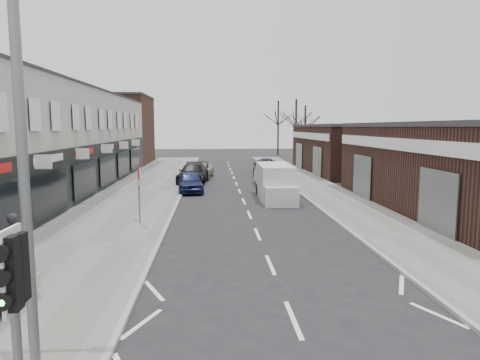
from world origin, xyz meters
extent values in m
cube|color=slate|center=(-6.75, 22.00, 0.06)|extent=(5.50, 64.00, 0.12)
cube|color=slate|center=(5.75, 22.00, 0.06)|extent=(3.50, 64.00, 0.12)
cube|color=beige|center=(-13.50, 19.50, 3.55)|extent=(8.00, 41.00, 7.10)
cube|color=#492D1F|center=(-13.50, 45.00, 4.00)|extent=(8.00, 10.00, 8.00)
cube|color=#361E18|center=(12.50, 34.00, 2.25)|extent=(10.00, 16.00, 4.50)
cylinder|color=slate|center=(-4.40, -2.00, 1.62)|extent=(0.12, 0.12, 3.00)
cube|color=silver|center=(-4.40, -2.00, 2.67)|extent=(0.05, 0.55, 1.10)
cube|color=black|center=(-4.40, -2.12, 2.67)|extent=(0.28, 0.22, 0.95)
sphere|color=#0CE533|center=(-4.40, -2.24, 2.37)|extent=(0.18, 0.18, 0.18)
cube|color=black|center=(-4.40, -1.88, 2.67)|extent=(0.26, 0.20, 0.90)
cylinder|color=slate|center=(-4.70, -0.80, 4.12)|extent=(0.16, 0.16, 8.00)
cylinder|color=slate|center=(-5.20, 12.00, 1.37)|extent=(0.07, 0.07, 2.50)
cube|color=white|center=(-5.15, 12.00, 1.97)|extent=(0.04, 0.45, 0.25)
cube|color=silver|center=(2.00, 18.85, 1.07)|extent=(2.04, 4.74, 2.14)
cube|color=silver|center=(2.00, 16.10, 0.56)|extent=(1.91, 0.86, 1.13)
cylinder|color=black|center=(1.13, 17.21, 0.36)|extent=(0.22, 0.71, 0.71)
cylinder|color=black|center=(2.87, 17.21, 0.36)|extent=(0.22, 0.71, 0.71)
cylinder|color=black|center=(1.13, 20.50, 0.36)|extent=(0.22, 0.71, 0.71)
cylinder|color=black|center=(2.87, 20.50, 0.36)|extent=(0.22, 0.71, 0.71)
imported|color=black|center=(-7.90, 5.67, 1.01)|extent=(0.67, 0.47, 1.77)
imported|color=#151A43|center=(-3.40, 21.95, 0.70)|extent=(2.01, 4.26, 1.41)
imported|color=black|center=(-3.40, 26.75, 0.78)|extent=(2.67, 5.56, 1.56)
imported|color=#BDB897|center=(-3.07, 30.03, 0.66)|extent=(2.68, 4.97, 1.32)
imported|color=silver|center=(2.20, 25.46, 0.70)|extent=(1.65, 4.31, 1.40)
imported|color=black|center=(2.84, 31.74, 0.79)|extent=(2.26, 4.80, 1.59)
imported|color=#121938|center=(3.50, 35.15, 0.68)|extent=(2.25, 4.81, 1.36)
camera|label=1|loc=(-1.85, -7.40, 4.47)|focal=32.00mm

